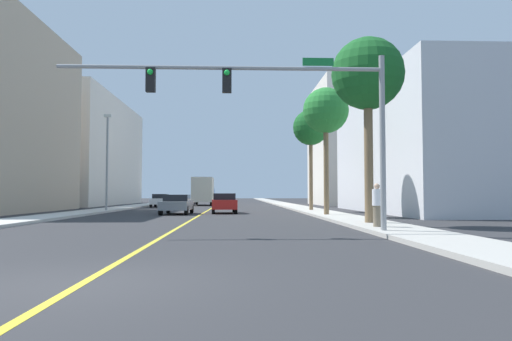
{
  "coord_description": "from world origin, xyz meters",
  "views": [
    {
      "loc": [
        2.45,
        -7.73,
        1.43
      ],
      "look_at": [
        3.34,
        14.36,
        2.5
      ],
      "focal_mm": 33.56,
      "sensor_mm": 36.0,
      "label": 1
    }
  ],
  "objects": [
    {
      "name": "ground",
      "position": [
        0.0,
        42.0,
        0.0
      ],
      "size": [
        192.0,
        192.0,
        0.0
      ],
      "primitive_type": "plane",
      "color": "#2D2D30"
    },
    {
      "name": "palm_mid",
      "position": [
        7.97,
        21.53,
        6.5
      ],
      "size": [
        2.84,
        2.84,
        7.86
      ],
      "color": "brown",
      "rests_on": "sidewalk_right"
    },
    {
      "name": "palm_far",
      "position": [
        8.31,
        29.83,
        6.6
      ],
      "size": [
        2.83,
        2.83,
        7.95
      ],
      "color": "brown",
      "rests_on": "sidewalk_right"
    },
    {
      "name": "traffic_signal_mast",
      "position": [
        3.94,
        8.77,
        4.7
      ],
      "size": [
        11.41,
        0.36,
        6.16
      ],
      "color": "gray",
      "rests_on": "sidewalk_right"
    },
    {
      "name": "car_gray",
      "position": [
        -1.7,
        25.61,
        0.71
      ],
      "size": [
        1.98,
        4.34,
        1.35
      ],
      "rotation": [
        0.0,
        0.0,
        -0.02
      ],
      "color": "slate",
      "rests_on": "ground"
    },
    {
      "name": "building_left_far",
      "position": [
        -20.28,
        54.69,
        6.71
      ],
      "size": [
        15.52,
        26.94,
        13.41
      ],
      "primitive_type": "cube",
      "color": "silver",
      "rests_on": "ground"
    },
    {
      "name": "car_red",
      "position": [
        1.53,
        27.09,
        0.76
      ],
      "size": [
        1.94,
        3.97,
        1.44
      ],
      "rotation": [
        0.0,
        0.0,
        0.05
      ],
      "color": "red",
      "rests_on": "ground"
    },
    {
      "name": "palm_near",
      "position": [
        8.31,
        13.23,
        6.71
      ],
      "size": [
        3.24,
        3.24,
        8.28
      ],
      "color": "brown",
      "rests_on": "sidewalk_right"
    },
    {
      "name": "sidewalk_left",
      "position": [
        -8.42,
        42.0,
        0.07
      ],
      "size": [
        2.51,
        168.0,
        0.15
      ],
      "primitive_type": "cube",
      "color": "beige",
      "rests_on": "ground"
    },
    {
      "name": "pedestrian",
      "position": [
        7.88,
        10.59,
        0.98
      ],
      "size": [
        0.38,
        0.38,
        1.67
      ],
      "rotation": [
        0.0,
        0.0,
        4.36
      ],
      "color": "#726651",
      "rests_on": "sidewalk_right"
    },
    {
      "name": "car_white",
      "position": [
        -5.64,
        43.31,
        0.73
      ],
      "size": [
        1.82,
        4.41,
        1.38
      ],
      "rotation": [
        0.0,
        0.0,
        3.17
      ],
      "color": "white",
      "rests_on": "ground"
    },
    {
      "name": "building_right_near",
      "position": [
        21.52,
        28.71,
        4.91
      ],
      "size": [
        17.99,
        22.01,
        9.83
      ],
      "primitive_type": "cube",
      "color": "silver",
      "rests_on": "ground"
    },
    {
      "name": "building_right_far",
      "position": [
        20.05,
        52.34,
        7.56
      ],
      "size": [
        15.06,
        15.14,
        15.13
      ],
      "primitive_type": "cube",
      "color": "silver",
      "rests_on": "ground"
    },
    {
      "name": "street_lamp",
      "position": [
        -7.66,
        29.83,
        4.3
      ],
      "size": [
        0.56,
        0.28,
        7.47
      ],
      "color": "gray",
      "rests_on": "sidewalk_left"
    },
    {
      "name": "delivery_truck",
      "position": [
        -1.62,
        50.68,
        1.76
      ],
      "size": [
        2.51,
        8.4,
        3.34
      ],
      "rotation": [
        0.0,
        0.0,
        0.01
      ],
      "color": "#194799",
      "rests_on": "ground"
    },
    {
      "name": "lane_marking_center",
      "position": [
        0.0,
        42.0,
        0.0
      ],
      "size": [
        0.16,
        144.0,
        0.01
      ],
      "primitive_type": "cube",
      "color": "yellow",
      "rests_on": "ground"
    },
    {
      "name": "sidewalk_right",
      "position": [
        8.42,
        42.0,
        0.07
      ],
      "size": [
        2.51,
        168.0,
        0.15
      ],
      "primitive_type": "cube",
      "color": "#B2ADA3",
      "rests_on": "ground"
    }
  ]
}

